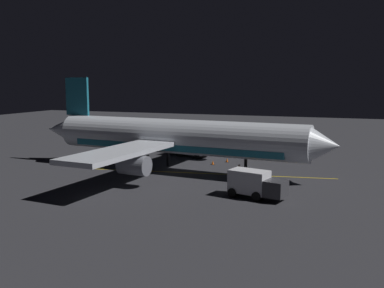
# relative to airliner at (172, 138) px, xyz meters

# --- Properties ---
(ground_plane) EXTENTS (180.00, 180.00, 0.20)m
(ground_plane) POSITION_rel_airliner_xyz_m (0.05, 0.60, -4.24)
(ground_plane) COLOR #2F2F34
(apron_guide_stripe) EXTENTS (5.11, 29.50, 0.01)m
(apron_guide_stripe) POSITION_rel_airliner_xyz_m (-0.08, 4.60, -4.14)
(apron_guide_stripe) COLOR gold
(apron_guide_stripe) RESTS_ON ground_plane
(airliner) EXTENTS (34.61, 39.62, 11.47)m
(airliner) POSITION_rel_airliner_xyz_m (0.00, 0.00, 0.00)
(airliner) COLOR silver
(airliner) RESTS_ON ground_plane
(baggage_truck) EXTENTS (3.35, 5.74, 2.61)m
(baggage_truck) POSITION_rel_airliner_xyz_m (8.83, 12.20, -2.84)
(baggage_truck) COLOR silver
(baggage_truck) RESTS_ON ground_plane
(catering_truck) EXTENTS (3.75, 6.80, 2.19)m
(catering_truck) POSITION_rel_airliner_xyz_m (-10.47, -1.93, -2.97)
(catering_truck) COLOR silver
(catering_truck) RESTS_ON ground_plane
(ground_crew_worker) EXTENTS (0.40, 0.40, 1.74)m
(ground_crew_worker) POSITION_rel_airliner_xyz_m (1.73, 8.87, -3.26)
(ground_crew_worker) COLOR black
(ground_crew_worker) RESTS_ON ground_plane
(traffic_cone_near_left) EXTENTS (0.50, 0.50, 0.55)m
(traffic_cone_near_left) POSITION_rel_airliner_xyz_m (-8.08, 4.68, -3.89)
(traffic_cone_near_left) COLOR #EA590F
(traffic_cone_near_left) RESTS_ON ground_plane
(traffic_cone_near_right) EXTENTS (0.50, 0.50, 0.55)m
(traffic_cone_near_right) POSITION_rel_airliner_xyz_m (-5.73, 3.39, -3.89)
(traffic_cone_near_right) COLOR #EA590F
(traffic_cone_near_right) RESTS_ON ground_plane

